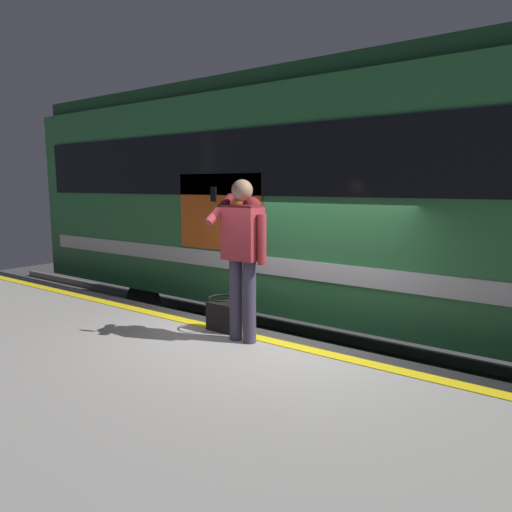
% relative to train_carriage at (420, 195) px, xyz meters
% --- Properties ---
extents(ground_plane, '(25.46, 25.46, 0.00)m').
position_rel_train_carriage_xyz_m(ground_plane, '(0.82, 2.31, -2.60)').
color(ground_plane, '#3D3D3F').
extents(platform, '(16.97, 4.41, 1.08)m').
position_rel_train_carriage_xyz_m(platform, '(0.82, 4.52, -2.06)').
color(platform, gray).
rests_on(platform, ground).
extents(safety_line, '(16.63, 0.16, 0.01)m').
position_rel_train_carriage_xyz_m(safety_line, '(0.82, 2.61, -1.51)').
color(safety_line, yellow).
rests_on(safety_line, platform).
extents(track_rail_near, '(22.07, 0.08, 0.16)m').
position_rel_train_carriage_xyz_m(track_rail_near, '(0.82, 0.71, -2.52)').
color(track_rail_near, slate).
rests_on(track_rail_near, ground).
extents(track_rail_far, '(22.07, 0.08, 0.16)m').
position_rel_train_carriage_xyz_m(track_rail_far, '(0.82, -0.72, -2.52)').
color(track_rail_far, slate).
rests_on(track_rail_far, ground).
extents(train_carriage, '(13.80, 2.84, 4.11)m').
position_rel_train_carriage_xyz_m(train_carriage, '(0.00, 0.00, 0.00)').
color(train_carriage, '#2D723F').
rests_on(train_carriage, ground).
extents(passenger, '(0.57, 0.55, 1.70)m').
position_rel_train_carriage_xyz_m(passenger, '(0.92, 2.77, -0.51)').
color(passenger, '#383347').
rests_on(passenger, platform).
extents(handbag, '(0.36, 0.33, 0.39)m').
position_rel_train_carriage_xyz_m(handbag, '(1.33, 2.63, -1.33)').
color(handbag, black).
rests_on(handbag, platform).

